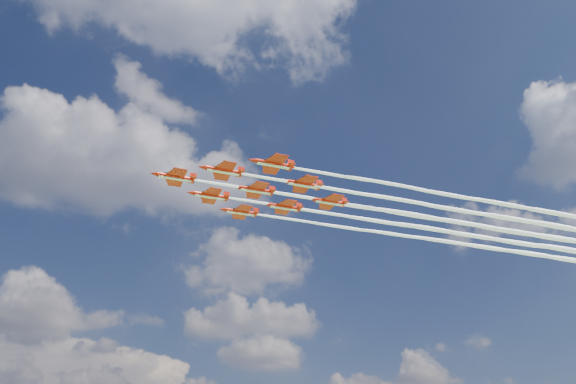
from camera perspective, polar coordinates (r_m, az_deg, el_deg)
jet_lead at (r=149.59m, az=14.83°, el=-2.64°), size 140.18×22.97×2.56m
jet_row2_port at (r=150.20m, az=19.13°, el=-2.12°), size 140.18×22.97×2.56m
jet_row2_starb at (r=159.53m, az=16.35°, el=-3.97°), size 140.18×22.97×2.56m
jet_row3_port at (r=151.65m, az=23.37°, el=-1.60°), size 140.18×22.97×2.56m
jet_row3_centre at (r=160.38m, az=20.38°, el=-3.48°), size 140.18×22.97×2.56m
jet_row3_starb at (r=169.65m, az=17.70°, el=-5.14°), size 140.18×22.97×2.56m
jet_row4_port at (r=162.02m, az=24.34°, el=-2.97°), size 140.18×22.97×2.56m
jet_row4_starb at (r=170.71m, az=21.48°, el=-4.66°), size 140.18×22.97×2.56m
jet_tail at (r=172.51m, az=25.20°, el=-4.17°), size 140.18×22.97×2.56m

